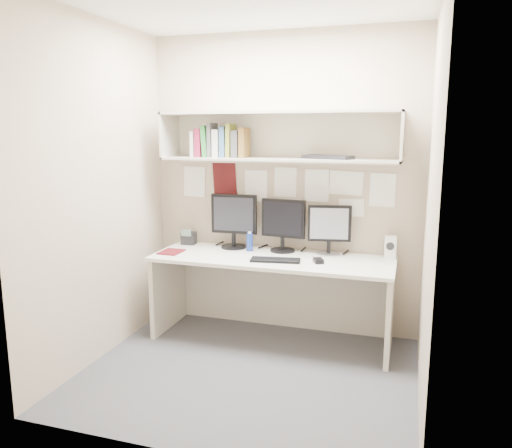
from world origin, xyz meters
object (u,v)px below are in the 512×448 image
(monitor_center, at_px, (283,223))
(desk, at_px, (272,298))
(maroon_notebook, at_px, (171,252))
(desk_phone, at_px, (189,238))
(monitor_right, at_px, (329,227))
(speaker, at_px, (390,247))
(monitor_left, at_px, (234,219))
(keyboard, at_px, (275,260))

(monitor_center, bearing_deg, desk, -92.95)
(maroon_notebook, bearing_deg, desk_phone, 90.18)
(desk, height_order, monitor_right, monitor_right)
(desk, distance_m, maroon_notebook, 0.95)
(speaker, distance_m, maroon_notebook, 1.85)
(desk, height_order, desk_phone, desk_phone)
(desk_phone, bearing_deg, desk, -18.69)
(monitor_right, bearing_deg, speaker, -7.73)
(monitor_right, height_order, desk_phone, monitor_right)
(monitor_center, bearing_deg, monitor_left, -173.94)
(desk, distance_m, monitor_center, 0.65)
(desk, distance_m, speaker, 1.07)
(desk, relative_size, speaker, 10.74)
(desk, height_order, monitor_center, monitor_center)
(speaker, bearing_deg, keyboard, -160.03)
(keyboard, bearing_deg, speaker, 14.96)
(speaker, relative_size, desk_phone, 1.25)
(monitor_center, bearing_deg, keyboard, -79.07)
(desk, relative_size, monitor_right, 4.74)
(desk, height_order, speaker, speaker)
(maroon_notebook, bearing_deg, monitor_center, 21.93)
(desk, distance_m, monitor_right, 0.77)
(monitor_right, bearing_deg, monitor_left, 169.78)
(keyboard, distance_m, maroon_notebook, 0.94)
(monitor_right, relative_size, keyboard, 1.06)
(desk, xyz_separation_m, monitor_right, (0.44, 0.22, 0.60))
(desk, distance_m, keyboard, 0.40)
(desk, bearing_deg, monitor_center, 81.00)
(desk, distance_m, desk_phone, 0.99)
(desk, bearing_deg, monitor_left, 152.29)
(speaker, bearing_deg, maroon_notebook, -172.14)
(maroon_notebook, relative_size, desk_phone, 1.43)
(speaker, distance_m, desk_phone, 1.80)
(desk, relative_size, desk_phone, 13.38)
(desk, xyz_separation_m, maroon_notebook, (-0.87, -0.12, 0.37))
(monitor_center, bearing_deg, speaker, 7.45)
(monitor_left, distance_m, maroon_notebook, 0.62)
(monitor_right, bearing_deg, monitor_center, 169.78)
(monitor_right, bearing_deg, desk, -163.57)
(monitor_left, bearing_deg, monitor_right, -3.49)
(monitor_center, xyz_separation_m, keyboard, (0.03, -0.36, -0.24))
(monitor_center, height_order, desk_phone, monitor_center)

